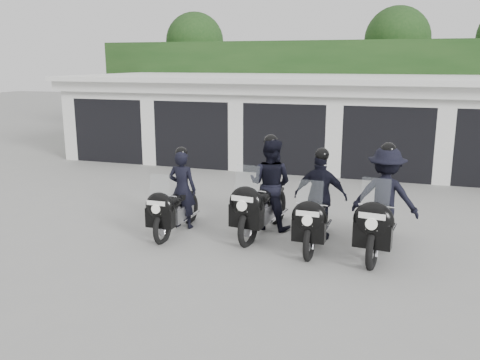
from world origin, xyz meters
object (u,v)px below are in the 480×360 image
(police_bike_d, at_px, (383,204))
(police_bike_b, at_px, (266,190))
(police_bike_a, at_px, (177,198))
(police_bike_c, at_px, (319,203))

(police_bike_d, bearing_deg, police_bike_b, 177.94)
(police_bike_a, height_order, police_bike_b, police_bike_b)
(police_bike_b, height_order, police_bike_c, police_bike_b)
(police_bike_a, relative_size, police_bike_d, 0.87)
(police_bike_d, bearing_deg, police_bike_c, -171.92)
(police_bike_b, xyz_separation_m, police_bike_d, (2.34, -0.35, 0.01))
(police_bike_b, relative_size, police_bike_d, 1.00)
(police_bike_c, xyz_separation_m, police_bike_d, (1.20, 0.04, 0.08))
(police_bike_a, bearing_deg, police_bike_b, 18.91)
(police_bike_a, xyz_separation_m, police_bike_d, (4.10, 0.25, 0.17))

